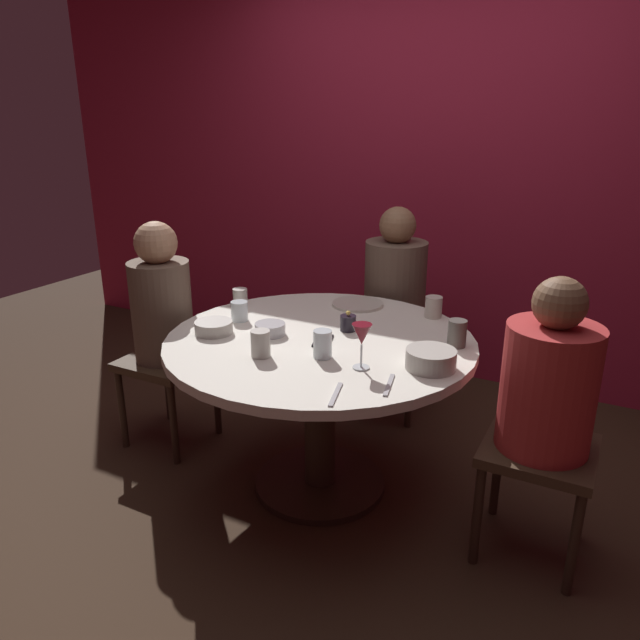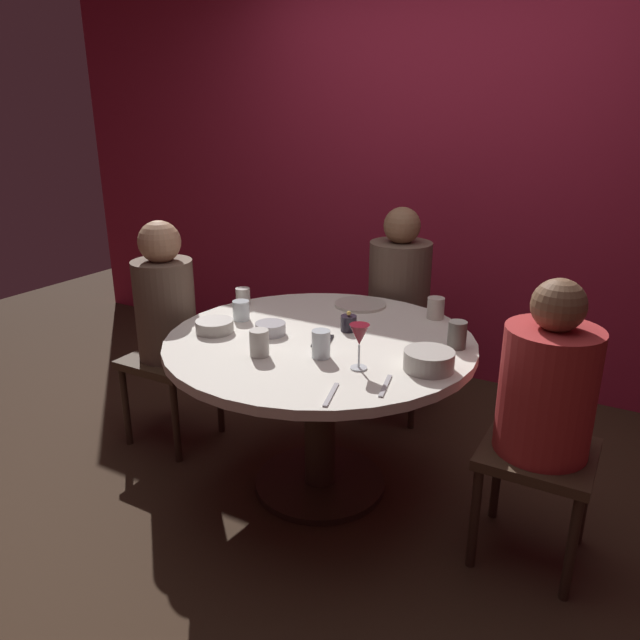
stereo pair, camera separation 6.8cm
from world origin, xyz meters
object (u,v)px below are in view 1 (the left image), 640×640
(seated_diner_right, at_px, (548,391))
(cup_by_left_diner, at_px, (240,297))
(cup_by_right_diner, at_px, (239,311))
(cup_beside_wine, at_px, (323,344))
(dining_table, at_px, (320,371))
(cup_far_edge, at_px, (261,344))
(cell_phone, at_px, (323,341))
(cup_center_front, at_px, (457,333))
(candle_holder, at_px, (348,323))
(bowl_serving_large, at_px, (270,329))
(seated_diner_left, at_px, (162,311))
(bowl_small_white, at_px, (431,359))
(cup_near_candle, at_px, (434,307))
(dinner_plate, at_px, (358,304))
(bowl_salad_center, at_px, (214,327))
(wine_glass, at_px, (362,336))
(seated_diner_back, at_px, (395,289))

(seated_diner_right, distance_m, cup_by_left_diner, 1.50)
(cup_by_right_diner, height_order, cup_beside_wine, cup_beside_wine)
(cup_by_left_diner, bearing_deg, dining_table, -20.45)
(cup_beside_wine, bearing_deg, cup_far_edge, -154.38)
(cell_phone, height_order, cup_by_left_diner, cup_by_left_diner)
(cup_center_front, bearing_deg, cell_phone, -157.40)
(candle_holder, xyz_separation_m, cup_by_left_diner, (-0.62, 0.07, 0.01))
(seated_diner_right, bearing_deg, dining_table, 0.00)
(dining_table, xyz_separation_m, cup_by_right_diner, (-0.43, 0.02, 0.20))
(candle_holder, distance_m, bowl_serving_large, 0.34)
(cup_center_front, height_order, cup_far_edge, cup_center_front)
(candle_holder, bearing_deg, seated_diner_left, -171.86)
(bowl_serving_large, height_order, cup_beside_wine, cup_beside_wine)
(seated_diner_left, distance_m, cup_by_left_diner, 0.39)
(bowl_small_white, bearing_deg, cup_near_candle, 106.89)
(dining_table, distance_m, cup_beside_wine, 0.30)
(dinner_plate, bearing_deg, cup_far_edge, -94.83)
(seated_diner_left, height_order, dinner_plate, seated_diner_left)
(bowl_small_white, xyz_separation_m, cup_near_candle, (-0.17, 0.58, 0.01))
(bowl_small_white, bearing_deg, bowl_serving_large, 178.29)
(cup_by_left_diner, height_order, cup_far_edge, cup_far_edge)
(seated_diner_left, height_order, cup_by_left_diner, seated_diner_left)
(bowl_salad_center, height_order, cup_center_front, cup_center_front)
(wine_glass, distance_m, cup_center_front, 0.47)
(cell_phone, distance_m, bowl_salad_center, 0.49)
(seated_diner_right, relative_size, bowl_serving_large, 8.53)
(candle_holder, xyz_separation_m, cup_near_candle, (0.27, 0.35, 0.01))
(cup_by_right_diner, bearing_deg, seated_diner_right, -1.01)
(seated_diner_right, height_order, bowl_small_white, seated_diner_right)
(bowl_serving_large, bearing_deg, dinner_plate, 73.59)
(seated_diner_right, height_order, bowl_salad_center, seated_diner_right)
(seated_diner_right, relative_size, cell_phone, 8.01)
(cup_beside_wine, bearing_deg, cell_phone, 117.16)
(cup_by_right_diner, distance_m, cup_far_edge, 0.45)
(dinner_plate, bearing_deg, bowl_serving_large, -106.41)
(candle_holder, xyz_separation_m, bowl_serving_large, (-0.28, -0.20, -0.01))
(bowl_salad_center, bearing_deg, cell_phone, 15.58)
(seated_diner_left, distance_m, bowl_salad_center, 0.48)
(candle_holder, xyz_separation_m, dinner_plate, (-0.11, 0.35, -0.03))
(candle_holder, height_order, cell_phone, candle_holder)
(cup_near_candle, height_order, cup_by_left_diner, cup_near_candle)
(candle_holder, xyz_separation_m, cup_by_right_diner, (-0.50, -0.11, 0.01))
(seated_diner_back, distance_m, cup_beside_wine, 1.07)
(bowl_salad_center, xyz_separation_m, cup_far_edge, (0.32, -0.12, 0.03))
(cell_phone, bearing_deg, seated_diner_left, -19.50)
(seated_diner_right, xyz_separation_m, wine_glass, (-0.64, -0.21, 0.17))
(seated_diner_right, height_order, cell_phone, seated_diner_right)
(candle_holder, distance_m, cell_phone, 0.18)
(dinner_plate, xyz_separation_m, cup_beside_wine, (0.15, -0.67, 0.05))
(candle_holder, xyz_separation_m, cup_far_edge, (-0.18, -0.43, 0.02))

